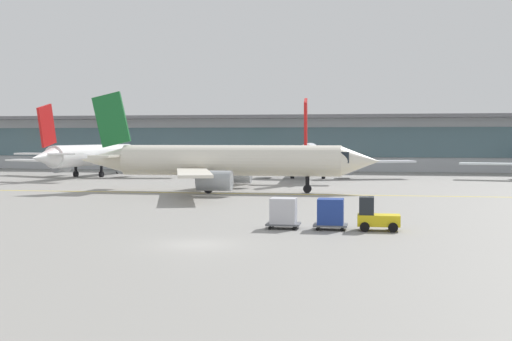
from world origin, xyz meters
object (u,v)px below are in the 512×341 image
at_px(gate_airplane_2, 308,156).
at_px(cargo_dolly_trailing, 283,212).
at_px(cargo_dolly_lead, 331,213).
at_px(taxiing_regional_jet, 227,161).
at_px(gate_airplane_1, 93,156).
at_px(baggage_tug, 375,216).

bearing_deg(gate_airplane_2, cargo_dolly_trailing, 179.81).
relative_size(gate_airplane_2, cargo_dolly_lead, 15.16).
bearing_deg(cargo_dolly_lead, cargo_dolly_trailing, 180.00).
xyz_separation_m(taxiing_regional_jet, cargo_dolly_trailing, (9.96, -27.55, -2.17)).
distance_m(gate_airplane_1, cargo_dolly_lead, 64.54).
distance_m(baggage_tug, cargo_dolly_trailing, 5.73).
height_order(baggage_tug, cargo_dolly_trailing, baggage_tug).
bearing_deg(cargo_dolly_trailing, baggage_tug, -0.00).
bearing_deg(gate_airplane_1, gate_airplane_2, -81.93).
distance_m(taxiing_regional_jet, cargo_dolly_trailing, 29.38).
bearing_deg(cargo_dolly_lead, gate_airplane_2, 96.65).
bearing_deg(taxiing_regional_jet, cargo_dolly_lead, -66.00).
relative_size(gate_airplane_1, taxiing_regional_jet, 0.95).
xyz_separation_m(gate_airplane_1, cargo_dolly_lead, (38.66, -51.64, -2.00)).
height_order(gate_airplane_1, baggage_tug, gate_airplane_1).
height_order(gate_airplane_1, cargo_dolly_lead, gate_airplane_1).
xyz_separation_m(baggage_tug, cargo_dolly_lead, (-2.75, -0.04, 0.16)).
height_order(taxiing_regional_jet, baggage_tug, taxiing_regional_jet).
distance_m(gate_airplane_1, gate_airplane_2, 31.74).
relative_size(gate_airplane_2, baggage_tug, 12.28).
distance_m(gate_airplane_1, taxiing_regional_jet, 35.27).
xyz_separation_m(gate_airplane_2, cargo_dolly_trailing, (3.99, -53.43, -2.14)).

